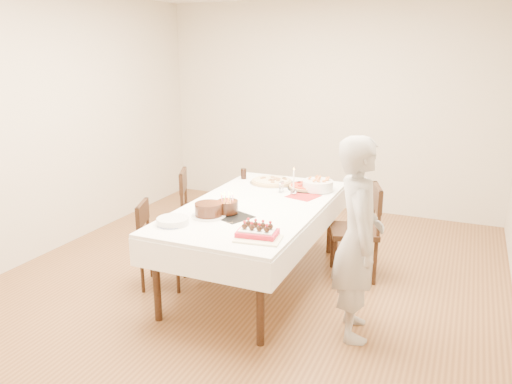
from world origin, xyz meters
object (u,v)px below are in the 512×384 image
at_px(layer_cake, 209,210).
at_px(strawberry_box, 257,232).
at_px(person, 358,239).
at_px(pizza_white, 272,181).
at_px(pasta_bowl, 318,185).
at_px(birthday_cake, 227,203).
at_px(pizza_pepperoni, 306,187).
at_px(taper_candle, 294,181).
at_px(chair_left_savory, 202,210).
at_px(cola_glass, 244,174).
at_px(chair_right_savory, 354,231).
at_px(chair_left_dessert, 163,244).
at_px(dining_table, 256,244).

relative_size(layer_cake, strawberry_box, 0.99).
bearing_deg(person, pizza_white, 25.30).
distance_m(pasta_bowl, birthday_cake, 1.10).
height_order(person, strawberry_box, person).
height_order(pizza_white, pizza_pepperoni, same).
bearing_deg(pizza_white, taper_candle, -41.61).
bearing_deg(chair_left_savory, cola_glass, -166.58).
relative_size(chair_right_savory, person, 0.59).
bearing_deg(birthday_cake, chair_left_dessert, -175.27).
bearing_deg(cola_glass, pasta_bowl, -9.20).
distance_m(chair_left_savory, pasta_bowl, 1.28).
bearing_deg(cola_glass, layer_cake, -78.37).
distance_m(cola_glass, birthday_cake, 1.18).
bearing_deg(pizza_white, birthday_cake, -88.80).
bearing_deg(birthday_cake, layer_cake, -131.58).
height_order(pizza_pepperoni, cola_glass, cola_glass).
height_order(pizza_white, pasta_bowl, pasta_bowl).
relative_size(chair_left_savory, chair_left_dessert, 1.11).
bearing_deg(pasta_bowl, person, -60.69).
relative_size(chair_left_dessert, pizza_pepperoni, 2.15).
bearing_deg(chair_left_savory, chair_left_dessert, 71.82).
distance_m(dining_table, taper_candle, 0.69).
bearing_deg(dining_table, chair_left_savory, 149.22).
height_order(person, birthday_cake, person).
relative_size(chair_left_dessert, layer_cake, 2.74).
relative_size(chair_left_dessert, cola_glass, 7.11).
distance_m(chair_right_savory, chair_left_dessert, 1.76).
distance_m(chair_left_dessert, taper_candle, 1.34).
height_order(dining_table, strawberry_box, strawberry_box).
height_order(chair_right_savory, strawberry_box, chair_right_savory).
bearing_deg(person, dining_table, 45.68).
xyz_separation_m(chair_right_savory, pizza_white, (-0.93, 0.25, 0.32)).
relative_size(chair_left_dessert, taper_candle, 2.93).
height_order(cola_glass, strawberry_box, cola_glass).
bearing_deg(birthday_cake, pizza_pepperoni, 69.89).
relative_size(chair_right_savory, cola_glass, 8.07).
distance_m(pizza_white, pasta_bowl, 0.52).
bearing_deg(pizza_pepperoni, layer_cake, -112.96).
bearing_deg(person, chair_right_savory, -4.85).
bearing_deg(chair_left_dessert, pizza_white, -139.51).
bearing_deg(cola_glass, pizza_pepperoni, -9.28).
xyz_separation_m(cola_glass, strawberry_box, (0.81, -1.52, -0.02)).
distance_m(dining_table, strawberry_box, 0.90).
relative_size(pasta_bowl, layer_cake, 1.03).
bearing_deg(strawberry_box, chair_right_savory, 69.12).
relative_size(dining_table, person, 1.41).
xyz_separation_m(chair_left_dessert, pizza_white, (0.61, 1.11, 0.38)).
xyz_separation_m(chair_left_dessert, taper_candle, (0.95, 0.81, 0.49)).
height_order(pasta_bowl, layer_cake, layer_cake).
distance_m(person, strawberry_box, 0.73).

